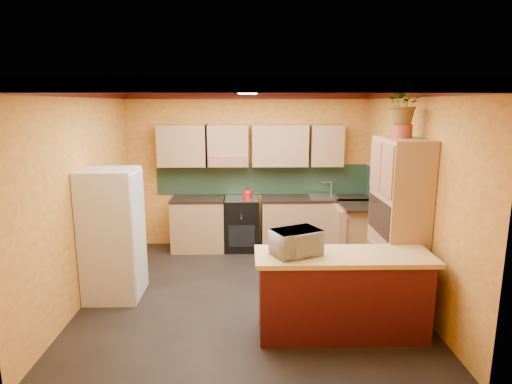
# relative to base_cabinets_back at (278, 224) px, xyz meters

# --- Properties ---
(room_shell) EXTENTS (4.24, 4.24, 2.72)m
(room_shell) POSITION_rel_base_cabinets_back_xyz_m (-0.50, -1.52, 1.65)
(room_shell) COLOR black
(room_shell) RESTS_ON ground
(base_cabinets_back) EXTENTS (3.65, 0.60, 0.88)m
(base_cabinets_back) POSITION_rel_base_cabinets_back_xyz_m (0.00, 0.00, 0.00)
(base_cabinets_back) COLOR tan
(base_cabinets_back) RESTS_ON ground
(countertop_back) EXTENTS (3.65, 0.62, 0.04)m
(countertop_back) POSITION_rel_base_cabinets_back_xyz_m (0.00, -0.00, 0.46)
(countertop_back) COLOR black
(countertop_back) RESTS_ON base_cabinets_back
(stove) EXTENTS (0.58, 0.58, 0.91)m
(stove) POSITION_rel_base_cabinets_back_xyz_m (-0.62, -0.00, 0.02)
(stove) COLOR black
(stove) RESTS_ON ground
(kettle) EXTENTS (0.21, 0.21, 0.18)m
(kettle) POSITION_rel_base_cabinets_back_xyz_m (-0.52, -0.05, 0.56)
(kettle) COLOR #AA0B0B
(kettle) RESTS_ON stove
(sink) EXTENTS (0.48, 0.40, 0.03)m
(sink) POSITION_rel_base_cabinets_back_xyz_m (0.78, 0.00, 0.50)
(sink) COLOR silver
(sink) RESTS_ON countertop_back
(base_cabinets_right) EXTENTS (0.60, 0.80, 0.88)m
(base_cabinets_right) POSITION_rel_base_cabinets_back_xyz_m (1.28, -0.55, 0.00)
(base_cabinets_right) COLOR tan
(base_cabinets_right) RESTS_ON ground
(countertop_right) EXTENTS (0.62, 0.80, 0.04)m
(countertop_right) POSITION_rel_base_cabinets_back_xyz_m (1.28, -0.55, 0.46)
(countertop_right) COLOR black
(countertop_right) RESTS_ON base_cabinets_right
(fridge) EXTENTS (0.68, 0.66, 1.70)m
(fridge) POSITION_rel_base_cabinets_back_xyz_m (-2.27, -1.86, 0.41)
(fridge) COLOR silver
(fridge) RESTS_ON ground
(pantry) EXTENTS (0.48, 0.90, 2.10)m
(pantry) POSITION_rel_base_cabinets_back_xyz_m (1.33, -2.13, 0.61)
(pantry) COLOR tan
(pantry) RESTS_ON ground
(fern_pot) EXTENTS (0.22, 0.22, 0.16)m
(fern_pot) POSITION_rel_base_cabinets_back_xyz_m (1.33, -2.08, 1.74)
(fern_pot) COLOR maroon
(fern_pot) RESTS_ON pantry
(fern) EXTENTS (0.44, 0.39, 0.49)m
(fern) POSITION_rel_base_cabinets_back_xyz_m (1.33, -2.08, 2.06)
(fern) COLOR tan
(fern) RESTS_ON fern_pot
(breakfast_bar) EXTENTS (1.80, 0.55, 0.88)m
(breakfast_bar) POSITION_rel_base_cabinets_back_xyz_m (0.50, -2.87, 0.00)
(breakfast_bar) COLOR #4F1213
(breakfast_bar) RESTS_ON ground
(bar_top) EXTENTS (1.90, 0.65, 0.05)m
(bar_top) POSITION_rel_base_cabinets_back_xyz_m (0.50, -2.87, 0.47)
(bar_top) COLOR tan
(bar_top) RESTS_ON breakfast_bar
(microwave) EXTENTS (0.59, 0.51, 0.27)m
(microwave) POSITION_rel_base_cabinets_back_xyz_m (-0.01, -2.87, 0.63)
(microwave) COLOR silver
(microwave) RESTS_ON bar_top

